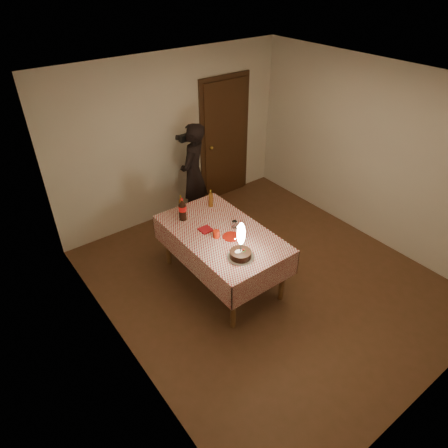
{
  "coord_description": "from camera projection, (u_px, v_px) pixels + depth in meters",
  "views": [
    {
      "loc": [
        -2.92,
        -2.92,
        3.72
      ],
      "look_at": [
        -0.48,
        0.3,
        0.95
      ],
      "focal_mm": 32.0,
      "sensor_mm": 36.0,
      "label": 1
    }
  ],
  "objects": [
    {
      "name": "ground",
      "position": [
        265.0,
        279.0,
        5.47
      ],
      "size": [
        4.0,
        4.5,
        0.01
      ],
      "primitive_type": "cube",
      "color": "brown",
      "rests_on": "ground"
    },
    {
      "name": "room_shell",
      "position": [
        271.0,
        167.0,
        4.61
      ],
      "size": [
        4.04,
        4.54,
        2.62
      ],
      "color": "beige",
      "rests_on": "ground"
    },
    {
      "name": "dining_table",
      "position": [
        222.0,
        239.0,
        5.08
      ],
      "size": [
        1.02,
        1.72,
        0.79
      ],
      "color": "brown",
      "rests_on": "ground"
    },
    {
      "name": "birthday_cake",
      "position": [
        241.0,
        248.0,
        4.54
      ],
      "size": [
        0.32,
        0.32,
        0.48
      ],
      "color": "white",
      "rests_on": "dining_table"
    },
    {
      "name": "red_plate",
      "position": [
        231.0,
        237.0,
        4.94
      ],
      "size": [
        0.22,
        0.22,
        0.01
      ],
      "primitive_type": "cylinder",
      "color": "#B3180C",
      "rests_on": "dining_table"
    },
    {
      "name": "red_cup",
      "position": [
        216.0,
        234.0,
        4.9
      ],
      "size": [
        0.08,
        0.08,
        0.1
      ],
      "primitive_type": "cylinder",
      "color": "red",
      "rests_on": "dining_table"
    },
    {
      "name": "clear_cup",
      "position": [
        235.0,
        224.0,
        5.09
      ],
      "size": [
        0.07,
        0.07,
        0.09
      ],
      "primitive_type": "cylinder",
      "color": "silver",
      "rests_on": "dining_table"
    },
    {
      "name": "napkin_stack",
      "position": [
        206.0,
        230.0,
        5.05
      ],
      "size": [
        0.15,
        0.15,
        0.02
      ],
      "primitive_type": "cube",
      "color": "#A5121B",
      "rests_on": "dining_table"
    },
    {
      "name": "cola_bottle",
      "position": [
        182.0,
        209.0,
        5.18
      ],
      "size": [
        0.1,
        0.1,
        0.32
      ],
      "color": "black",
      "rests_on": "dining_table"
    },
    {
      "name": "amber_bottle_left",
      "position": [
        181.0,
        205.0,
        5.34
      ],
      "size": [
        0.06,
        0.06,
        0.26
      ],
      "color": "#623610",
      "rests_on": "dining_table"
    },
    {
      "name": "amber_bottle_right",
      "position": [
        211.0,
        199.0,
        5.47
      ],
      "size": [
        0.06,
        0.06,
        0.26
      ],
      "color": "#623610",
      "rests_on": "dining_table"
    },
    {
      "name": "photographer",
      "position": [
        193.0,
        174.0,
        6.25
      ],
      "size": [
        0.72,
        0.68,
        1.65
      ],
      "color": "black",
      "rests_on": "ground"
    }
  ]
}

